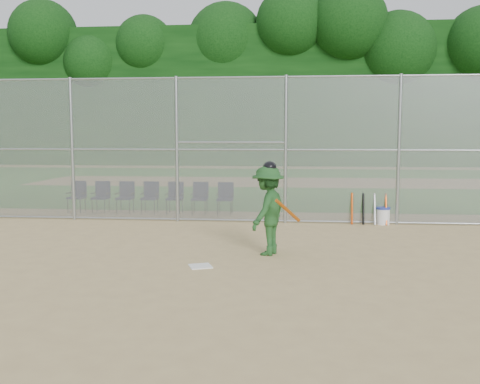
# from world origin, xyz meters

# --- Properties ---
(ground) EXTENTS (100.00, 100.00, 0.00)m
(ground) POSITION_xyz_m (0.00, 0.00, 0.00)
(ground) COLOR tan
(ground) RESTS_ON ground
(grass_strip) EXTENTS (100.00, 100.00, 0.00)m
(grass_strip) POSITION_xyz_m (0.00, 18.00, 0.01)
(grass_strip) COLOR #2B6C20
(grass_strip) RESTS_ON ground
(dirt_patch_far) EXTENTS (24.00, 24.00, 0.00)m
(dirt_patch_far) POSITION_xyz_m (0.00, 18.00, 0.01)
(dirt_patch_far) COLOR tan
(dirt_patch_far) RESTS_ON ground
(backstop_fence) EXTENTS (16.09, 0.09, 4.00)m
(backstop_fence) POSITION_xyz_m (0.00, 5.00, 2.07)
(backstop_fence) COLOR gray
(backstop_fence) RESTS_ON ground
(treeline) EXTENTS (81.00, 60.00, 11.00)m
(treeline) POSITION_xyz_m (0.00, 20.00, 5.50)
(treeline) COLOR black
(treeline) RESTS_ON ground
(home_plate) EXTENTS (0.51, 0.51, 0.02)m
(home_plate) POSITION_xyz_m (-0.47, -0.14, 0.01)
(home_plate) COLOR white
(home_plate) RESTS_ON ground
(batter_at_plate) EXTENTS (1.17, 1.38, 1.88)m
(batter_at_plate) POSITION_xyz_m (0.71, 1.01, 0.91)
(batter_at_plate) COLOR #1F4E20
(batter_at_plate) RESTS_ON ground
(water_cooler) EXTENTS (0.37, 0.37, 0.47)m
(water_cooler) POSITION_xyz_m (3.63, 4.98, 0.24)
(water_cooler) COLOR white
(water_cooler) RESTS_ON ground
(spare_bats) EXTENTS (0.96, 0.29, 0.85)m
(spare_bats) POSITION_xyz_m (3.25, 4.93, 0.42)
(spare_bats) COLOR #D84C14
(spare_bats) RESTS_ON ground
(chair_0) EXTENTS (0.54, 0.52, 0.96)m
(chair_0) POSITION_xyz_m (-5.54, 6.46, 0.48)
(chair_0) COLOR #0F1537
(chair_0) RESTS_ON ground
(chair_1) EXTENTS (0.54, 0.52, 0.96)m
(chair_1) POSITION_xyz_m (-4.76, 6.46, 0.48)
(chair_1) COLOR #0F1537
(chair_1) RESTS_ON ground
(chair_2) EXTENTS (0.54, 0.52, 0.96)m
(chair_2) POSITION_xyz_m (-3.98, 6.46, 0.48)
(chair_2) COLOR #0F1537
(chair_2) RESTS_ON ground
(chair_3) EXTENTS (0.54, 0.52, 0.96)m
(chair_3) POSITION_xyz_m (-3.20, 6.46, 0.48)
(chair_3) COLOR #0F1537
(chair_3) RESTS_ON ground
(chair_4) EXTENTS (0.54, 0.52, 0.96)m
(chair_4) POSITION_xyz_m (-2.41, 6.46, 0.48)
(chair_4) COLOR #0F1537
(chair_4) RESTS_ON ground
(chair_5) EXTENTS (0.54, 0.52, 0.96)m
(chair_5) POSITION_xyz_m (-1.63, 6.46, 0.48)
(chair_5) COLOR #0F1537
(chair_5) RESTS_ON ground
(chair_6) EXTENTS (0.54, 0.52, 0.96)m
(chair_6) POSITION_xyz_m (-0.85, 6.46, 0.48)
(chair_6) COLOR #0F1537
(chair_6) RESTS_ON ground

